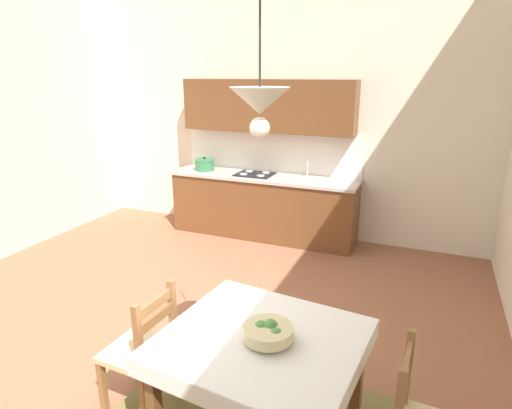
# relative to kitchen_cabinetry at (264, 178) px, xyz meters

# --- Properties ---
(ground_plane) EXTENTS (6.40, 7.01, 0.10)m
(ground_plane) POSITION_rel_kitchen_cabinetry_xyz_m (0.11, -2.93, -0.91)
(ground_plane) COLOR #935B42
(wall_back) EXTENTS (6.40, 0.12, 4.15)m
(wall_back) POSITION_rel_kitchen_cabinetry_xyz_m (0.11, 0.33, 1.22)
(wall_back) COLOR silver
(wall_back) RESTS_ON ground_plane
(kitchen_cabinetry) EXTENTS (2.68, 0.63, 2.20)m
(kitchen_cabinetry) POSITION_rel_kitchen_cabinetry_xyz_m (0.00, 0.00, 0.00)
(kitchen_cabinetry) COLOR brown
(kitchen_cabinetry) RESTS_ON ground_plane
(dining_table) EXTENTS (1.27, 1.17, 0.75)m
(dining_table) POSITION_rel_kitchen_cabinetry_xyz_m (1.33, -3.41, -0.23)
(dining_table) COLOR brown
(dining_table) RESTS_ON ground_plane
(dining_chair_tv_side) EXTENTS (0.44, 0.44, 0.93)m
(dining_chair_tv_side) POSITION_rel_kitchen_cabinetry_xyz_m (0.47, -3.46, -0.41)
(dining_chair_tv_side) COLOR #D1BC89
(dining_chair_tv_side) RESTS_ON ground_plane
(fruit_bowl) EXTENTS (0.30, 0.30, 0.12)m
(fruit_bowl) POSITION_rel_kitchen_cabinetry_xyz_m (1.38, -3.43, -0.04)
(fruit_bowl) COLOR beige
(fruit_bowl) RESTS_ON dining_table
(pendant_lamp) EXTENTS (0.32, 0.32, 0.80)m
(pendant_lamp) POSITION_rel_kitchen_cabinetry_xyz_m (1.30, -3.36, 1.27)
(pendant_lamp) COLOR black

